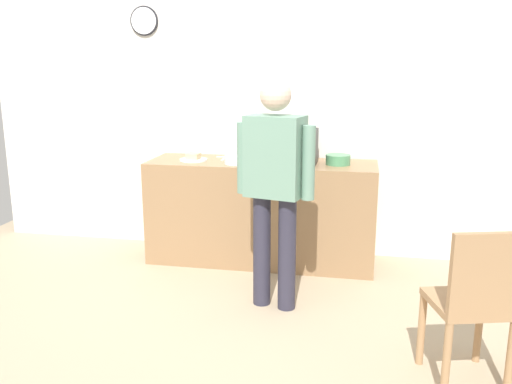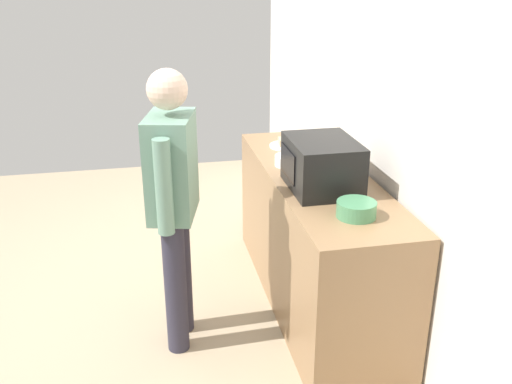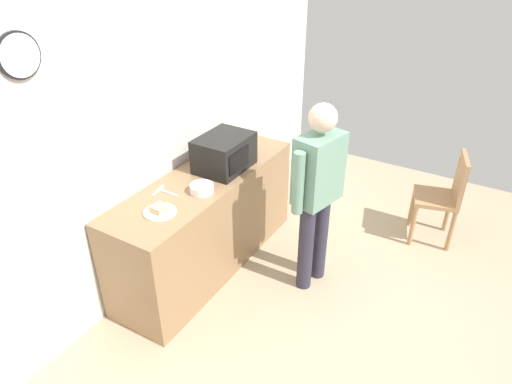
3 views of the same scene
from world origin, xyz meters
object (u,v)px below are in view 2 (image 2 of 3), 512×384
object	(u,v)px
salad_bowl	(356,209)
fork_utensil	(313,156)
spoon_utensil	(326,154)
person_standing	(173,192)
sandwich_plate	(286,144)
microwave	(322,165)
cereal_bowl	(289,161)

from	to	relation	value
salad_bowl	fork_utensil	world-z (taller)	salad_bowl
salad_bowl	spoon_utensil	xyz separation A→B (m)	(-1.05, 0.18, -0.04)
person_standing	salad_bowl	bearing A→B (deg)	66.69
salad_bowl	person_standing	bearing A→B (deg)	-113.31
sandwich_plate	microwave	bearing A→B (deg)	-0.40
cereal_bowl	spoon_utensil	world-z (taller)	cereal_bowl
microwave	cereal_bowl	size ratio (longest dim) A/B	2.59
spoon_utensil	sandwich_plate	bearing A→B (deg)	-135.95
cereal_bowl	person_standing	distance (m)	0.93
spoon_utensil	fork_utensil	bearing A→B (deg)	-80.57
microwave	fork_utensil	size ratio (longest dim) A/B	2.94
microwave	salad_bowl	bearing A→B (deg)	7.33
salad_bowl	spoon_utensil	size ratio (longest dim) A/B	1.25
sandwich_plate	cereal_bowl	world-z (taller)	cereal_bowl
sandwich_plate	person_standing	world-z (taller)	person_standing
person_standing	cereal_bowl	bearing A→B (deg)	120.68
sandwich_plate	cereal_bowl	size ratio (longest dim) A/B	1.27
microwave	spoon_utensil	world-z (taller)	microwave
microwave	sandwich_plate	world-z (taller)	microwave
microwave	fork_utensil	distance (m)	0.63
sandwich_plate	fork_utensil	xyz separation A→B (m)	(0.26, 0.13, -0.02)
salad_bowl	spoon_utensil	distance (m)	1.07
cereal_bowl	fork_utensil	world-z (taller)	cereal_bowl
microwave	sandwich_plate	xyz separation A→B (m)	(-0.85, 0.01, -0.13)
fork_utensil	cereal_bowl	bearing A→B (deg)	-54.51
sandwich_plate	salad_bowl	xyz separation A→B (m)	(1.29, 0.05, 0.02)
spoon_utensil	person_standing	world-z (taller)	person_standing
spoon_utensil	cereal_bowl	bearing A→B (deg)	-61.77
microwave	person_standing	world-z (taller)	person_standing
fork_utensil	salad_bowl	bearing A→B (deg)	-4.38
sandwich_plate	spoon_utensil	size ratio (longest dim) A/B	1.45
salad_bowl	cereal_bowl	distance (m)	0.89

